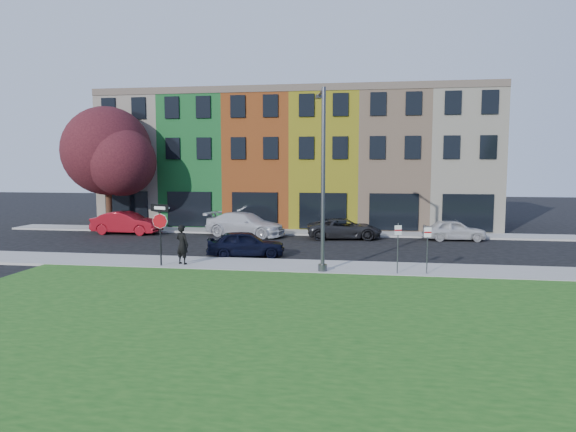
% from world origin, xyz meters
% --- Properties ---
extents(ground, '(120.00, 120.00, 0.00)m').
position_xyz_m(ground, '(0.00, 0.00, 0.00)').
color(ground, black).
rests_on(ground, ground).
extents(sidewalk_near, '(40.00, 3.00, 0.12)m').
position_xyz_m(sidewalk_near, '(2.00, 3.00, 0.06)').
color(sidewalk_near, gray).
rests_on(sidewalk_near, ground).
extents(sidewalk_far, '(40.00, 2.40, 0.12)m').
position_xyz_m(sidewalk_far, '(-3.00, 15.00, 0.06)').
color(sidewalk_far, gray).
rests_on(sidewalk_far, ground).
extents(grass_park, '(40.00, 16.00, 0.10)m').
position_xyz_m(grass_park, '(8.00, -6.00, 0.05)').
color(grass_park, '#1B4D16').
rests_on(grass_park, ground).
extents(rowhouse_block, '(30.00, 10.12, 10.00)m').
position_xyz_m(rowhouse_block, '(-2.50, 21.18, 4.99)').
color(rowhouse_block, beige).
rests_on(rowhouse_block, ground).
extents(stop_sign, '(1.00, 0.39, 2.87)m').
position_xyz_m(stop_sign, '(-6.37, 1.98, 2.17)').
color(stop_sign, black).
rests_on(stop_sign, sidewalk_near).
extents(man, '(1.00, 0.94, 1.88)m').
position_xyz_m(man, '(-5.48, 2.45, 1.06)').
color(man, black).
rests_on(man, sidewalk_near).
extents(sedan_near, '(3.41, 4.78, 1.38)m').
position_xyz_m(sedan_near, '(-3.12, 5.44, 0.69)').
color(sedan_near, black).
rests_on(sedan_near, ground).
extents(parked_car_red, '(1.85, 4.81, 1.56)m').
position_xyz_m(parked_car_red, '(-13.37, 12.75, 0.78)').
color(parked_car_red, maroon).
rests_on(parked_car_red, ground).
extents(parked_car_silver, '(4.97, 6.64, 1.61)m').
position_xyz_m(parked_car_silver, '(-4.95, 12.96, 0.80)').
color(parked_car_silver, silver).
rests_on(parked_car_silver, ground).
extents(parked_car_dark, '(3.57, 5.44, 1.34)m').
position_xyz_m(parked_car_dark, '(1.71, 12.76, 0.67)').
color(parked_car_dark, black).
rests_on(parked_car_dark, ground).
extents(parked_car_white, '(2.21, 4.15, 1.33)m').
position_xyz_m(parked_car_white, '(8.67, 13.18, 0.66)').
color(parked_car_white, silver).
rests_on(parked_car_white, ground).
extents(street_lamp, '(0.79, 2.55, 8.02)m').
position_xyz_m(street_lamp, '(1.19, 2.10, 4.17)').
color(street_lamp, '#454649').
rests_on(street_lamp, sidewalk_near).
extents(parking_sign_a, '(0.30, 0.15, 2.20)m').
position_xyz_m(parking_sign_a, '(4.48, 1.89, 1.49)').
color(parking_sign_a, '#454649').
rests_on(parking_sign_a, sidewalk_near).
extents(parking_sign_b, '(0.32, 0.11, 2.11)m').
position_xyz_m(parking_sign_b, '(5.74, 2.02, 1.44)').
color(parking_sign_b, '#454649').
rests_on(parking_sign_b, sidewalk_near).
extents(tree_purple, '(7.60, 6.65, 8.84)m').
position_xyz_m(tree_purple, '(-15.28, 14.26, 5.63)').
color(tree_purple, black).
rests_on(tree_purple, sidewalk_far).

